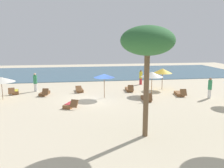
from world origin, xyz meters
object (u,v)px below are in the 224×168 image
Objects in this scene: umbrella_3 at (104,76)px; person_0 at (210,88)px; person_4 at (35,82)px; lounger_4 at (45,93)px; umbrella_5 at (163,71)px; lounger_1 at (146,98)px; lounger_5 at (15,92)px; lounger_0 at (71,105)px; umbrella_4 at (152,74)px; palm_1 at (148,42)px; lounger_3 at (179,94)px; lounger_2 at (129,89)px; person_1 at (141,77)px; lounger_6 at (79,90)px; umbrella_0 at (1,80)px.

person_0 is (9.24, -1.55, -1.06)m from umbrella_3.
lounger_4 is at bearing -57.75° from person_4.
umbrella_5 is 1.34× the size of lounger_1.
lounger_1 is 12.64m from lounger_5.
lounger_0 is at bearing -170.32° from lounger_1.
umbrella_4 is at bearing -15.59° from person_4.
umbrella_5 is 0.38× the size of palm_1.
lounger_1 is (6.37, 1.09, -0.00)m from lounger_0.
person_4 is at bearing 122.16° from palm_1.
lounger_1 reaches higher than lounger_3.
lounger_2 is 4.97m from lounger_3.
person_1 is (-4.32, 7.24, -0.09)m from person_0.
umbrella_4 is 7.38m from lounger_6.
lounger_0 is 1.08× the size of lounger_1.
palm_1 reaches higher than lounger_2.
umbrella_3 is at bearing 156.82° from lounger_1.
lounger_2 reaches higher than lounger_5.
umbrella_3 is 6.05m from lounger_4.
person_4 reaches higher than lounger_6.
lounger_6 is at bearing 160.30° from umbrella_4.
lounger_0 is 1.03× the size of lounger_3.
lounger_0 is at bearing -97.48° from lounger_6.
umbrella_0 is at bearing -160.61° from lounger_4.
lounger_4 reaches higher than lounger_5.
umbrella_3 is 7.60m from person_1.
lounger_6 reaches higher than lounger_5.
umbrella_4 is 1.30× the size of person_1.
umbrella_4 reaches higher than lounger_1.
lounger_1 reaches higher than lounger_4.
lounger_2 is at bearing 41.04° from lounger_0.
lounger_6 is 12.29m from person_0.
lounger_0 is 5.52m from lounger_6.
umbrella_0 is 1.24× the size of person_0.
umbrella_5 reaches higher than umbrella_4.
lounger_5 is at bearing 159.65° from lounger_1.
umbrella_4 is 1.18× the size of person_4.
umbrella_0 reaches higher than lounger_4.
umbrella_3 is 9.42m from person_0.
person_4 is at bearing -169.66° from person_1.
lounger_1 is 0.88× the size of person_4.
lounger_6 is 0.95× the size of person_0.
lounger_0 is at bearing -175.21° from person_0.
person_4 reaches higher than person_0.
lounger_2 is at bearing 148.33° from person_0.
lounger_4 is 13.45m from palm_1.
lounger_1 is 9.52m from lounger_4.
person_1 reaches higher than lounger_4.
person_4 reaches higher than lounger_5.
lounger_5 is 15.88m from palm_1.
person_1 reaches higher than lounger_1.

